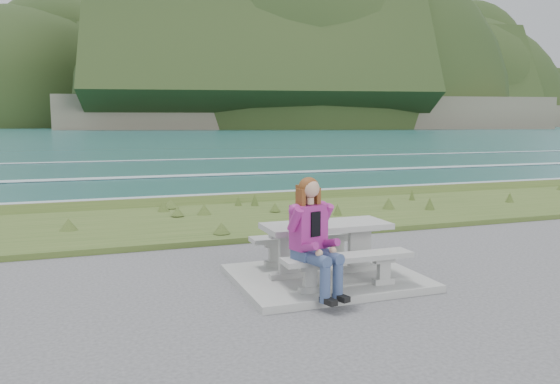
{
  "coord_description": "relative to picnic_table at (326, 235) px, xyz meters",
  "views": [
    {
      "loc": [
        -3.21,
        -6.98,
        2.28
      ],
      "look_at": [
        -0.27,
        1.2,
        1.17
      ],
      "focal_mm": 35.0,
      "sensor_mm": 36.0,
      "label": 1
    }
  ],
  "objects": [
    {
      "name": "seated_woman",
      "position": [
        -0.51,
        -0.84,
        -0.03
      ],
      "size": [
        0.62,
        0.85,
        1.49
      ],
      "rotation": [
        0.0,
        0.0,
        0.3
      ],
      "color": "navy",
      "rests_on": "concrete_slab"
    },
    {
      "name": "headland_range",
      "position": [
        190.17,
        398.13,
        9.28
      ],
      "size": [
        729.83,
        363.95,
        233.37
      ],
      "color": "#695C4F",
      "rests_on": "ground"
    },
    {
      "name": "bench_landward",
      "position": [
        0.0,
        -0.7,
        -0.23
      ],
      "size": [
        1.8,
        0.35,
        0.45
      ],
      "color": "#979893",
      "rests_on": "concrete_slab"
    },
    {
      "name": "concrete_slab",
      "position": [
        -0.0,
        0.0,
        -0.63
      ],
      "size": [
        2.6,
        2.1,
        0.1
      ],
      "primitive_type": "cube",
      "color": "#979893",
      "rests_on": "ground"
    },
    {
      "name": "shore_drop",
      "position": [
        -0.0,
        7.9,
        -0.68
      ],
      "size": [
        160.0,
        0.8,
        2.2
      ],
      "primitive_type": "cube",
      "color": "#695C4F",
      "rests_on": "ground"
    },
    {
      "name": "picnic_table",
      "position": [
        0.0,
        0.0,
        0.0
      ],
      "size": [
        1.8,
        0.75,
        0.75
      ],
      "color": "#979893",
      "rests_on": "concrete_slab"
    },
    {
      "name": "bench_seaward",
      "position": [
        0.0,
        0.7,
        -0.23
      ],
      "size": [
        1.8,
        0.35,
        0.45
      ],
      "color": "#979893",
      "rests_on": "concrete_slab"
    },
    {
      "name": "ocean",
      "position": [
        -0.0,
        25.09,
        -2.42
      ],
      "size": [
        1600.0,
        1600.0,
        0.09
      ],
      "color": "#1E5557",
      "rests_on": "ground"
    },
    {
      "name": "grass_verge",
      "position": [
        -0.0,
        5.0,
        -0.68
      ],
      "size": [
        160.0,
        4.5,
        0.22
      ],
      "primitive_type": "cube",
      "color": "#344C1C",
      "rests_on": "ground"
    }
  ]
}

